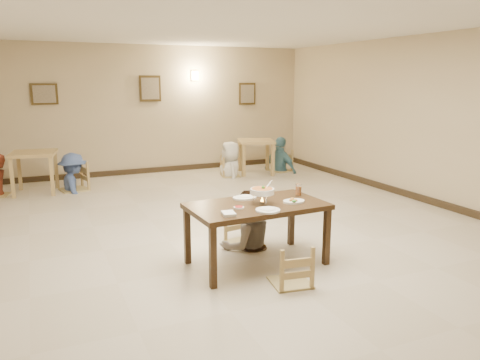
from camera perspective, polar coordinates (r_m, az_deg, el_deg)
name	(u,v)px	position (r m, az deg, el deg)	size (l,w,h in m)	color
floor	(228,233)	(6.90, -1.49, -6.47)	(10.00, 10.00, 0.00)	#C1B5A0
ceiling	(227,19)	(6.59, -1.65, 19.08)	(10.00, 10.00, 0.00)	silver
wall_back	(146,110)	(11.35, -11.34, 8.35)	(10.00, 10.00, 0.00)	tan
wall_right	(440,121)	(8.90, 23.15, 6.64)	(10.00, 10.00, 0.00)	tan
baseboard_back	(149,170)	(11.50, -11.01, 1.17)	(8.00, 0.06, 0.12)	black
baseboard_right	(431,201)	(9.11, 22.28, -2.40)	(0.06, 10.00, 0.12)	black
picture_a	(44,94)	(11.02, -22.76, 9.63)	(0.55, 0.04, 0.45)	#372811
picture_b	(150,89)	(11.31, -10.89, 10.89)	(0.50, 0.04, 0.60)	#372811
picture_c	(247,94)	(12.13, 0.89, 10.46)	(0.45, 0.04, 0.55)	#372811
wall_sconce	(195,76)	(11.61, -5.54, 12.56)	(0.16, 0.05, 0.22)	#FFD88C
main_table	(257,210)	(5.59, 2.08, -3.72)	(1.65, 0.98, 0.76)	#372311
chair_far	(243,213)	(6.35, 0.41, -4.04)	(0.41, 0.41, 0.87)	tan
chair_near	(291,246)	(5.14, 6.25, -7.95)	(0.42, 0.42, 0.89)	tan
main_diner	(247,190)	(6.15, 0.86, -1.25)	(0.76, 0.59, 1.56)	gray
curry_warmer	(262,191)	(5.54, 2.72, -1.40)	(0.32, 0.29, 0.26)	silver
rice_plate_far	(245,197)	(5.80, 0.57, -2.14)	(0.31, 0.31, 0.07)	white
rice_plate_near	(268,210)	(5.27, 3.42, -3.67)	(0.28, 0.28, 0.06)	white
fried_plate	(294,201)	(5.67, 6.58, -2.53)	(0.27, 0.27, 0.06)	white
chili_dish	(239,208)	(5.36, -0.15, -3.38)	(0.12, 0.12, 0.03)	white
napkin_cutlery	(229,214)	(5.11, -1.39, -4.12)	(0.20, 0.28, 0.03)	white
drink_glass	(298,190)	(5.99, 7.13, -1.24)	(0.08, 0.08, 0.15)	white
bg_table_left	(34,159)	(10.02, -23.84, 2.36)	(0.95, 0.95, 0.82)	tan
bg_table_right	(256,146)	(11.12, 1.96, 4.18)	(1.00, 1.00, 0.81)	tan
bg_chair_lr	(72,164)	(9.99, -19.77, 1.86)	(0.51, 0.51, 1.09)	tan
bg_chair_rl	(230,157)	(10.83, -1.17, 2.77)	(0.42, 0.42, 0.89)	tan
bg_chair_rr	(281,151)	(11.48, 4.97, 3.50)	(0.46, 0.46, 0.98)	tan
bg_diner_b	(71,153)	(9.96, -19.86, 3.11)	(0.99, 0.57, 1.53)	#425C99
bg_diner_c	(230,142)	(10.78, -1.18, 4.71)	(0.79, 0.52, 1.62)	silver
bg_diner_d	(281,137)	(11.43, 5.00, 5.26)	(0.99, 0.41, 1.69)	teal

